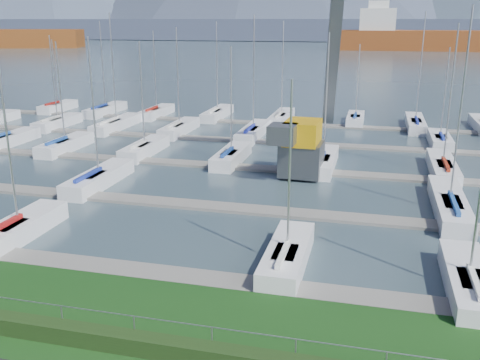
% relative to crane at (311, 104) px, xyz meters
% --- Properties ---
extents(water, '(800.00, 540.00, 0.20)m').
position_rel_crane_xyz_m(water, '(-2.23, 234.12, -5.73)').
color(water, '#3A4C56').
extents(hedge, '(80.00, 0.70, 0.70)m').
position_rel_crane_xyz_m(hedge, '(-2.23, -26.28, -4.98)').
color(hedge, '#1E3613').
rests_on(hedge, grass).
extents(fence, '(80.00, 0.04, 0.04)m').
position_rel_crane_xyz_m(fence, '(-2.23, -25.88, -4.13)').
color(fence, gray).
rests_on(fence, grass).
extents(foothill, '(900.00, 80.00, 12.00)m').
position_rel_crane_xyz_m(foothill, '(-2.23, 304.12, 0.67)').
color(foothill, '#464E66').
rests_on(foothill, water).
extents(docks, '(90.00, 41.60, 0.25)m').
position_rel_crane_xyz_m(docks, '(-2.23, 0.12, -5.55)').
color(docks, gray).
rests_on(docks, water).
extents(crane, '(5.31, 13.26, 22.35)m').
position_rel_crane_xyz_m(crane, '(0.00, 0.00, 0.00)').
color(crane, '#505357').
rests_on(crane, water).
extents(cargo_ship_mid, '(97.87, 19.19, 21.50)m').
position_rel_crane_xyz_m(cargo_ship_mid, '(33.34, 192.73, -1.77)').
color(cargo_ship_mid, brown).
rests_on(cargo_ship_mid, water).
extents(sailboat_fleet, '(75.44, 49.31, 13.72)m').
position_rel_crane_xyz_m(sailboat_fleet, '(-3.47, 4.37, 0.06)').
color(sailboat_fleet, navy).
rests_on(sailboat_fleet, water).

